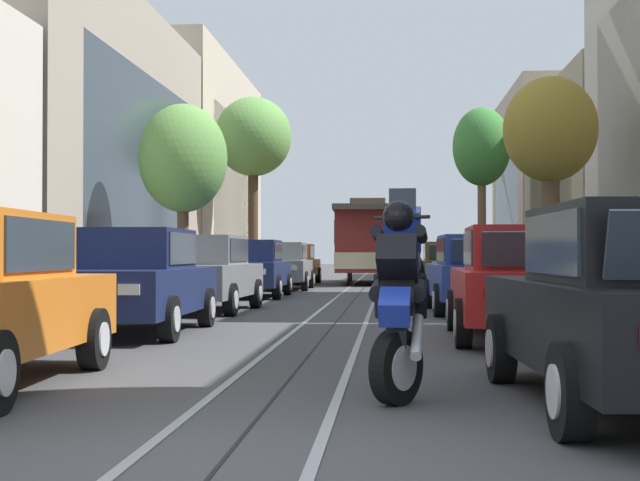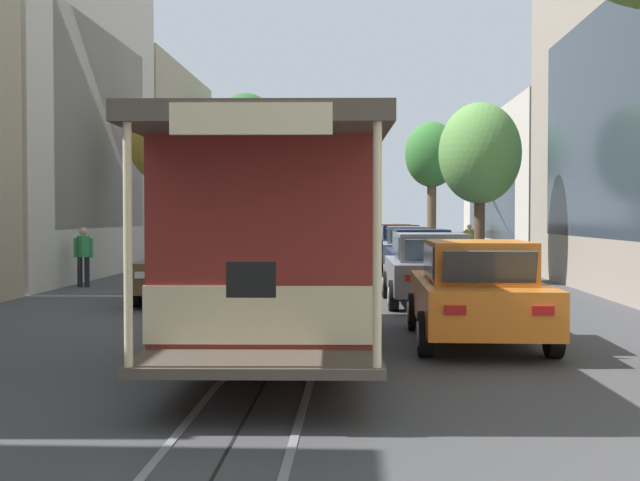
{
  "view_description": "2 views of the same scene",
  "coord_description": "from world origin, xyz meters",
  "views": [
    {
      "loc": [
        0.98,
        -4.99,
        1.2
      ],
      "look_at": [
        -0.49,
        13.59,
        1.47
      ],
      "focal_mm": 51.13,
      "sensor_mm": 36.0,
      "label": 1
    },
    {
      "loc": [
        -1.07,
        43.73,
        1.96
      ],
      "look_at": [
        0.41,
        10.3,
        0.96
      ],
      "focal_mm": 46.21,
      "sensor_mm": 36.0,
      "label": 2
    }
  ],
  "objects": [
    {
      "name": "parked_car_navy_fourth_left",
      "position": [
        -2.92,
        20.03,
        0.8
      ],
      "size": [
        2.03,
        4.37,
        1.58
      ],
      "color": "#19234C",
      "rests_on": "ground"
    },
    {
      "name": "street_sign_post",
      "position": [
        4.2,
        6.26,
        1.73
      ],
      "size": [
        0.36,
        0.07,
        2.79
      ],
      "color": "slate",
      "rests_on": "ground"
    },
    {
      "name": "parked_car_grey_fifth_left",
      "position": [
        -2.71,
        25.44,
        0.8
      ],
      "size": [
        2.04,
        4.38,
        1.58
      ],
      "color": "slate",
      "rests_on": "ground"
    },
    {
      "name": "pedestrian_crossing_far",
      "position": [
        6.46,
        21.36,
        0.93
      ],
      "size": [
        0.55,
        0.42,
        1.65
      ],
      "color": "black",
      "rests_on": "ground"
    },
    {
      "name": "pedestrian_on_left_pavement",
      "position": [
        5.51,
        8.94,
        0.89
      ],
      "size": [
        0.55,
        0.35,
        1.59
      ],
      "color": "slate",
      "rests_on": "ground"
    },
    {
      "name": "parked_car_red_second_right",
      "position": [
        2.79,
        7.94,
        0.8
      ],
      "size": [
        2.07,
        4.39,
        1.58
      ],
      "color": "red",
      "rests_on": "ground"
    },
    {
      "name": "parked_car_blue_mid_right",
      "position": [
        2.72,
        13.75,
        0.8
      ],
      "size": [
        2.09,
        4.4,
        1.58
      ],
      "color": "#233D93",
      "rests_on": "ground"
    },
    {
      "name": "parked_car_brown_fifth_right",
      "position": [
        2.79,
        24.87,
        0.8
      ],
      "size": [
        2.02,
        4.37,
        1.58
      ],
      "color": "brown",
      "rests_on": "ground"
    },
    {
      "name": "ground_plane",
      "position": [
        0.0,
        20.83,
        0.0
      ],
      "size": [
        160.0,
        160.0,
        0.0
      ],
      "primitive_type": "plane",
      "color": "#424244"
    },
    {
      "name": "parked_car_green_fourth_right",
      "position": [
        2.96,
        19.65,
        0.8
      ],
      "size": [
        2.12,
        4.41,
        1.58
      ],
      "color": "#1E6038",
      "rests_on": "ground"
    },
    {
      "name": "parked_car_black_near_right",
      "position": [
        2.94,
        2.29,
        0.8
      ],
      "size": [
        2.14,
        4.42,
        1.58
      ],
      "color": "black",
      "rests_on": "ground"
    },
    {
      "name": "street_tree_kerb_right_near",
      "position": [
        4.61,
        1.52,
        6.21
      ],
      "size": [
        3.37,
        3.65,
        8.28
      ],
      "color": "#4C3826",
      "rests_on": "ground"
    },
    {
      "name": "street_tree_kerb_right_second",
      "position": [
        4.93,
        18.07,
        4.19
      ],
      "size": [
        2.33,
        2.41,
        5.63
      ],
      "color": "brown",
      "rests_on": "ground"
    },
    {
      "name": "street_tree_kerb_left_second",
      "position": [
        -4.69,
        19.39,
        3.77
      ],
      "size": [
        2.41,
        2.42,
        5.29
      ],
      "color": "brown",
      "rests_on": "ground"
    },
    {
      "name": "trolley_track_rails",
      "position": [
        0.0,
        24.03,
        0.0
      ],
      "size": [
        1.14,
        60.06,
        0.01
      ],
      "color": "gray",
      "rests_on": "ground"
    },
    {
      "name": "fire_hydrant",
      "position": [
        -4.2,
        3.83,
        0.42
      ],
      "size": [
        0.4,
        0.22,
        0.84
      ],
      "color": "gold",
      "rests_on": "ground"
    },
    {
      "name": "parked_car_orange_sixth_left",
      "position": [
        -2.93,
        30.99,
        0.8
      ],
      "size": [
        2.04,
        4.38,
        1.58
      ],
      "color": "orange",
      "rests_on": "ground"
    },
    {
      "name": "street_tree_kerb_left_near",
      "position": [
        -4.62,
        4.73,
        4.75
      ],
      "size": [
        2.52,
        2.23,
        6.4
      ],
      "color": "brown",
      "rests_on": "ground"
    },
    {
      "name": "pedestrian_on_right_pavement",
      "position": [
        -6.43,
        4.46,
        0.88
      ],
      "size": [
        0.55,
        0.42,
        1.56
      ],
      "color": "black",
      "rests_on": "ground"
    },
    {
      "name": "cable_car_trolley",
      "position": [
        -0.0,
        31.7,
        1.66
      ],
      "size": [
        2.83,
        9.18,
        3.28
      ],
      "color": "maroon",
      "rests_on": "ground"
    },
    {
      "name": "motorcycle_with_rider",
      "position": [
        1.05,
        2.72,
        0.94
      ],
      "size": [
        0.52,
        1.86,
        1.79
      ],
      "color": "black",
      "rests_on": "ground"
    },
    {
      "name": "parked_car_orange_near_left",
      "position": [
        -2.92,
        2.89,
        0.8
      ],
      "size": [
        2.13,
        4.42,
        1.58
      ],
      "color": "orange",
      "rests_on": "ground"
    },
    {
      "name": "parked_car_grey_mid_left",
      "position": [
        -2.94,
        13.7,
        0.8
      ],
      "size": [
        2.1,
        4.4,
        1.58
      ],
      "color": "slate",
      "rests_on": "ground"
    },
    {
      "name": "parked_car_navy_second_left",
      "position": [
        -2.92,
        8.48,
        0.8
      ],
      "size": [
        2.04,
        4.38,
        1.58
      ],
      "color": "#19234C",
      "rests_on": "ground"
    }
  ]
}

